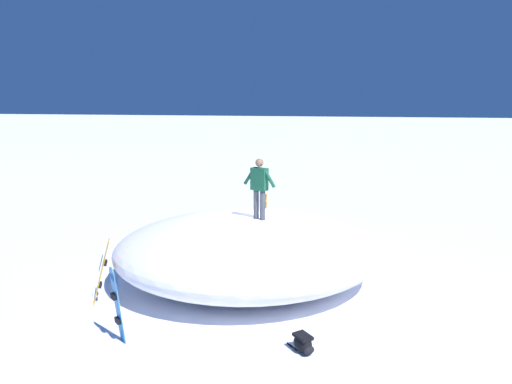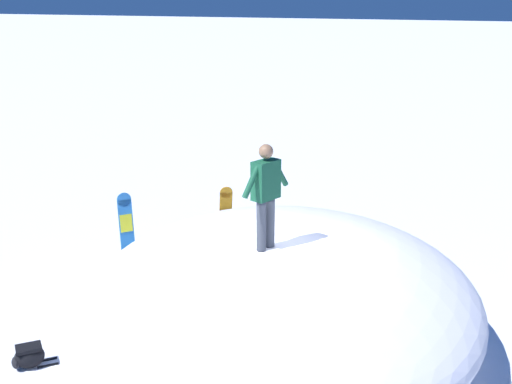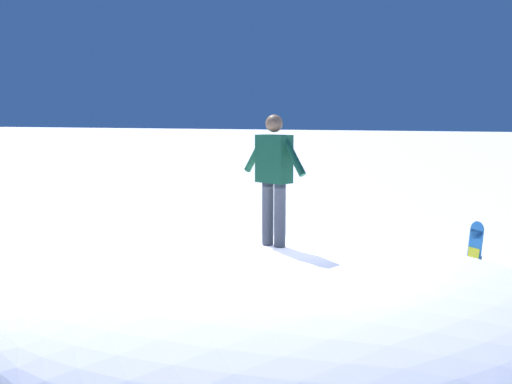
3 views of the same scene
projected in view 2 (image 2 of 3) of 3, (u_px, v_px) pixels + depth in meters
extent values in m
plane|color=white|center=(267.00, 353.00, 10.39)|extent=(240.00, 240.00, 0.00)
ellipsoid|color=white|center=(281.00, 294.00, 10.37)|extent=(7.92, 8.58, 1.78)
cylinder|color=#333842|center=(270.00, 222.00, 9.81)|extent=(0.14, 0.14, 0.77)
cylinder|color=#333842|center=(261.00, 225.00, 9.66)|extent=(0.14, 0.14, 0.77)
cube|color=#195638|center=(266.00, 180.00, 9.54)|extent=(0.37, 0.48, 0.58)
sphere|color=#936B4C|center=(266.00, 151.00, 9.41)|extent=(0.21, 0.21, 0.21)
cylinder|color=#195638|center=(279.00, 172.00, 9.74)|extent=(0.22, 0.37, 0.48)
cylinder|color=#195638|center=(252.00, 181.00, 9.31)|extent=(0.22, 0.37, 0.48)
cube|color=#2672BF|center=(127.00, 236.00, 13.25)|extent=(0.32, 0.32, 1.48)
cylinder|color=#2672BF|center=(124.00, 200.00, 13.09)|extent=(0.23, 0.24, 0.29)
cube|color=yellow|center=(126.00, 223.00, 13.18)|extent=(0.20, 0.21, 0.36)
cube|color=black|center=(125.00, 222.00, 13.23)|extent=(0.19, 0.19, 0.12)
cube|color=black|center=(128.00, 248.00, 13.34)|extent=(0.19, 0.19, 0.12)
cube|color=orange|center=(225.00, 223.00, 13.91)|extent=(0.45, 0.52, 1.51)
cylinder|color=orange|center=(226.00, 192.00, 13.49)|extent=(0.27, 0.21, 0.26)
cube|color=black|center=(225.00, 212.00, 13.82)|extent=(0.25, 0.20, 0.36)
cube|color=black|center=(226.00, 213.00, 13.72)|extent=(0.21, 0.18, 0.12)
cube|color=black|center=(225.00, 235.00, 14.02)|extent=(0.21, 0.18, 0.12)
ellipsoid|color=#1E2333|center=(395.00, 256.00, 13.60)|extent=(0.42, 0.39, 0.43)
ellipsoid|color=#2B3144|center=(401.00, 261.00, 13.51)|extent=(0.18, 0.22, 0.21)
cube|color=#1E2333|center=(395.00, 248.00, 13.54)|extent=(0.35, 0.33, 0.06)
cylinder|color=#1E2333|center=(389.00, 262.00, 13.83)|extent=(0.22, 0.14, 0.04)
cylinder|color=#1E2333|center=(385.00, 263.00, 13.74)|extent=(0.22, 0.14, 0.04)
ellipsoid|color=black|center=(30.00, 357.00, 9.95)|extent=(0.54, 0.53, 0.35)
ellipsoid|color=black|center=(16.00, 363.00, 9.89)|extent=(0.25, 0.26, 0.17)
cube|color=black|center=(29.00, 348.00, 9.91)|extent=(0.45, 0.45, 0.06)
cylinder|color=black|center=(48.00, 365.00, 10.02)|extent=(0.25, 0.24, 0.04)
cylinder|color=black|center=(47.00, 360.00, 10.17)|extent=(0.25, 0.24, 0.04)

